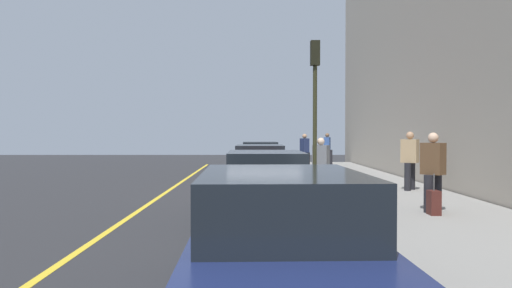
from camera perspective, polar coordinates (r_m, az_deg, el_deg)
ground_plane at (r=17.04m, az=0.97°, el=-5.22°), size 56.00×56.00×0.00m
sidewalk at (r=17.42m, az=11.92°, el=-4.86°), size 28.00×4.60×0.15m
lane_stripe_centre at (r=17.27m, az=-9.75°, el=-5.14°), size 28.00×0.14×0.01m
parked_car_navy at (r=5.40m, az=2.75°, el=-11.02°), size 4.80×1.99×1.51m
parked_car_charcoal at (r=11.12m, az=1.06°, el=-4.71°), size 4.70×1.94×1.51m
parked_car_red at (r=17.50m, az=0.46°, el=-2.56°), size 4.77×1.95×1.51m
parked_car_silver at (r=23.98m, az=0.44°, el=-1.55°), size 4.23×1.95×1.51m
pedestrian_tan_coat at (r=16.29m, az=17.02°, el=-1.63°), size 0.54×0.58×1.81m
pedestrian_blue_coat at (r=28.76m, az=8.07°, el=-0.43°), size 0.55×0.57×1.78m
pedestrian_navy_coat at (r=24.95m, az=5.52°, el=-0.71°), size 0.55×0.55×1.74m
pedestrian_grey_coat at (r=14.59m, az=7.35°, el=-2.29°), size 0.50×0.52×1.63m
pedestrian_brown_coat at (r=11.97m, az=19.40°, el=-2.74°), size 0.56×0.54×1.78m
traffic_light_pole at (r=14.55m, az=6.69°, el=5.98°), size 0.35×0.26×4.40m
rolling_suitcase at (r=11.57m, az=19.48°, el=-6.26°), size 0.34×0.22×0.88m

